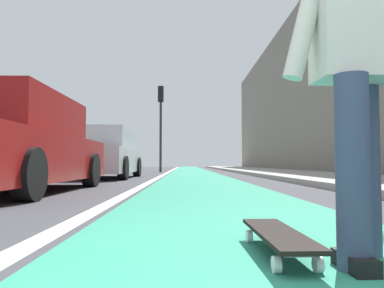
{
  "coord_description": "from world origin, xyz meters",
  "views": [
    {
      "loc": [
        -0.7,
        0.37,
        0.44
      ],
      "look_at": [
        8.41,
        0.21,
        0.91
      ],
      "focal_mm": 35.82,
      "sensor_mm": 36.0,
      "label": 1
    }
  ],
  "objects_px": {
    "skater_person": "(359,55)",
    "traffic_light": "(161,113)",
    "parked_car_mid": "(102,154)",
    "skateboard": "(278,236)",
    "parked_car_near": "(12,146)"
  },
  "relations": [
    {
      "from": "skateboard",
      "to": "parked_car_mid",
      "type": "height_order",
      "value": "parked_car_mid"
    },
    {
      "from": "parked_car_mid",
      "to": "parked_car_near",
      "type": "bearing_deg",
      "value": 178.58
    },
    {
      "from": "skateboard",
      "to": "traffic_light",
      "type": "height_order",
      "value": "traffic_light"
    },
    {
      "from": "parked_car_mid",
      "to": "traffic_light",
      "type": "distance_m",
      "value": 8.17
    },
    {
      "from": "skater_person",
      "to": "skateboard",
      "type": "bearing_deg",
      "value": 66.65
    },
    {
      "from": "skater_person",
      "to": "traffic_light",
      "type": "bearing_deg",
      "value": 6.61
    },
    {
      "from": "parked_car_near",
      "to": "parked_car_mid",
      "type": "distance_m",
      "value": 5.68
    },
    {
      "from": "skateboard",
      "to": "parked_car_mid",
      "type": "distance_m",
      "value": 10.13
    },
    {
      "from": "skateboard",
      "to": "traffic_light",
      "type": "distance_m",
      "value": 17.73
    },
    {
      "from": "skater_person",
      "to": "parked_car_mid",
      "type": "relative_size",
      "value": 0.37
    },
    {
      "from": "skateboard",
      "to": "skater_person",
      "type": "height_order",
      "value": "skater_person"
    },
    {
      "from": "traffic_light",
      "to": "skater_person",
      "type": "bearing_deg",
      "value": -173.39
    },
    {
      "from": "skater_person",
      "to": "traffic_light",
      "type": "relative_size",
      "value": 0.38
    },
    {
      "from": "skater_person",
      "to": "traffic_light",
      "type": "height_order",
      "value": "traffic_light"
    },
    {
      "from": "parked_car_near",
      "to": "parked_car_mid",
      "type": "bearing_deg",
      "value": -1.42
    }
  ]
}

